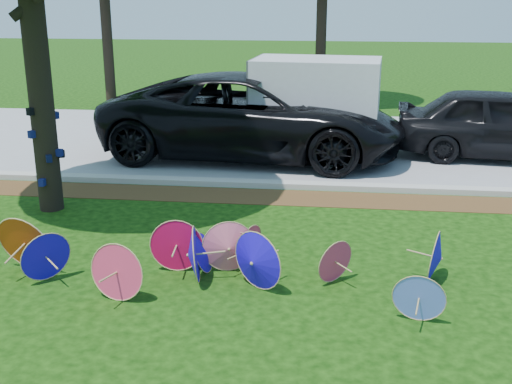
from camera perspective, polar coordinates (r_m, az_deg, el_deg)
ground at (r=8.71m, az=-4.85°, el=-9.53°), size 90.00×90.00×0.00m
mulch_strip at (r=12.82m, az=-0.94°, el=-0.38°), size 90.00×1.00×0.01m
curb at (r=13.47m, az=-0.55°, el=0.76°), size 90.00×0.30×0.12m
street at (r=17.47m, az=1.14°, el=4.51°), size 90.00×8.00×0.01m
parasol_pile at (r=9.10m, az=-4.90°, el=-5.61°), size 6.57×2.17×0.92m
black_van at (r=15.68m, az=-0.21°, el=6.76°), size 7.50×3.88×2.02m
dark_pickup at (r=16.62m, az=21.03°, el=5.67°), size 5.24×2.60×1.72m
cargo_trailer at (r=15.77m, az=5.39°, el=7.96°), size 3.14×2.15×2.68m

